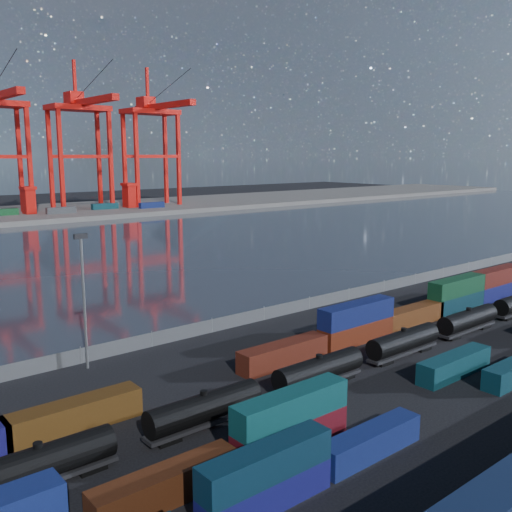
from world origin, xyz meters
TOP-DOWN VIEW (x-y plane):
  - ground at (0.00, 0.00)m, footprint 700.00×700.00m
  - harbor_water at (0.00, 105.00)m, footprint 700.00×700.00m
  - container_row_south at (-13.29, -9.22)m, footprint 138.76×2.29m
  - container_row_mid at (-10.97, -3.81)m, footprint 141.78×2.44m
  - container_row_north at (4.02, 11.62)m, footprint 142.85×2.64m
  - tanker_string at (3.20, 4.00)m, footprint 105.38×2.66m
  - waterfront_fence at (-0.00, 28.00)m, footprint 160.12×0.12m
  - yard_light_mast at (-30.00, 26.00)m, footprint 1.60×0.40m

SIDE VIEW (x-z plane):
  - ground at x=0.00m, z-range 0.00..0.00m
  - harbor_water at x=0.00m, z-range 0.01..0.01m
  - waterfront_fence at x=0.00m, z-range -0.10..2.10m
  - container_row_mid at x=-10.97m, z-range -0.78..4.42m
  - tanker_string at x=3.20m, z-range 0.01..3.81m
  - container_row_south at x=-13.29m, z-range -0.52..4.36m
  - container_row_north at x=4.02m, z-range -0.60..5.03m
  - yard_light_mast at x=-30.00m, z-range 1.00..17.60m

